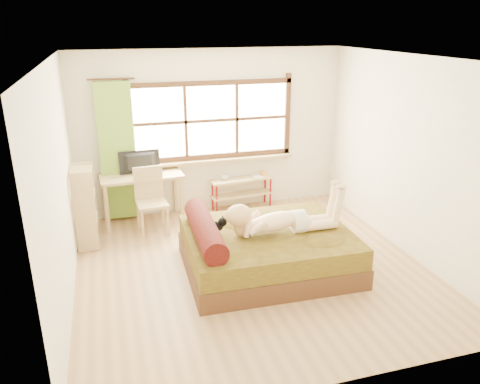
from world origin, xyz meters
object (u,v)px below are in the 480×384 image
object	(u,v)px
kitten	(212,226)
pipe_shelf	(242,186)
bookshelf	(85,207)
desk	(142,181)
woman	(281,209)
chair	(150,196)
bed	(264,249)

from	to	relation	value
kitten	pipe_shelf	distance (m)	2.29
kitten	bookshelf	distance (m)	2.03
desk	bookshelf	distance (m)	1.07
woman	chair	world-z (taller)	woman
bed	bookshelf	distance (m)	2.65
pipe_shelf	bookshelf	bearing A→B (deg)	-169.85
kitten	chair	size ratio (longest dim) A/B	0.32
bed	pipe_shelf	world-z (taller)	bed
bed	chair	distance (m)	2.12
kitten	pipe_shelf	size ratio (longest dim) A/B	0.29
woman	kitten	size ratio (longest dim) A/B	4.67
bed	kitten	distance (m)	0.77
bookshelf	desk	bearing A→B (deg)	37.44
woman	chair	distance (m)	2.29
bed	pipe_shelf	size ratio (longest dim) A/B	1.95
woman	pipe_shelf	world-z (taller)	woman
chair	desk	bearing A→B (deg)	100.29
bed	bookshelf	bearing A→B (deg)	149.68
kitten	desk	xyz separation A→B (m)	(-0.71, 1.92, 0.03)
desk	chair	distance (m)	0.39
bed	desk	world-z (taller)	bed
chair	kitten	bearing A→B (deg)	-72.74
woman	desk	xyz separation A→B (m)	(-1.58, 2.07, -0.16)
woman	kitten	bearing A→B (deg)	171.76
kitten	chair	bearing A→B (deg)	113.09
bed	kitten	size ratio (longest dim) A/B	6.81
desk	pipe_shelf	xyz separation A→B (m)	(1.71, 0.12, -0.30)
woman	desk	bearing A→B (deg)	128.86
chair	pipe_shelf	bearing A→B (deg)	12.20
bed	pipe_shelf	distance (m)	2.17
chair	bookshelf	world-z (taller)	bookshelf
bookshelf	pipe_shelf	bearing A→B (deg)	17.26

